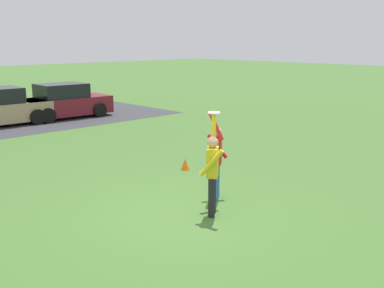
% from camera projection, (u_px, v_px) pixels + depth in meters
% --- Properties ---
extents(ground_plane, '(120.00, 120.00, 0.00)m').
position_uv_depth(ground_plane, '(187.00, 214.00, 9.40)').
color(ground_plane, '#426B2D').
extents(person_catcher, '(0.57, 0.55, 2.08)m').
position_uv_depth(person_catcher, '(212.00, 169.00, 9.14)').
color(person_catcher, black).
rests_on(person_catcher, ground_plane).
extents(person_defender, '(0.65, 0.64, 2.05)m').
position_uv_depth(person_defender, '(216.00, 157.00, 10.10)').
color(person_defender, '#3366B7').
rests_on(person_defender, ground_plane).
extents(frisbee_disc, '(0.25, 0.25, 0.02)m').
position_uv_depth(frisbee_disc, '(214.00, 113.00, 9.11)').
color(frisbee_disc, white).
rests_on(frisbee_disc, person_catcher).
extents(parked_car_maroon, '(4.18, 2.18, 1.59)m').
position_uv_depth(parked_car_maroon, '(64.00, 102.00, 21.06)').
color(parked_car_maroon, maroon).
rests_on(parked_car_maroon, ground_plane).
extents(field_cone_orange, '(0.26, 0.26, 0.32)m').
position_uv_depth(field_cone_orange, '(185.00, 164.00, 12.57)').
color(field_cone_orange, orange).
rests_on(field_cone_orange, ground_plane).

